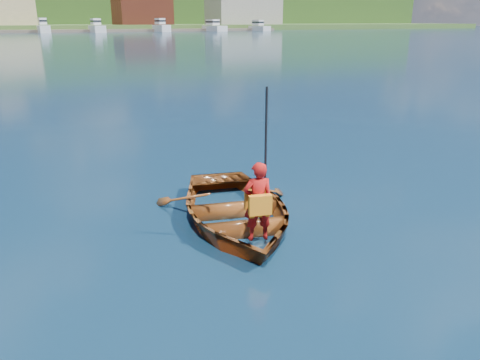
{
  "coord_description": "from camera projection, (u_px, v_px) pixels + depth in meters",
  "views": [
    {
      "loc": [
        -2.79,
        -6.03,
        3.24
      ],
      "look_at": [
        0.5,
        0.5,
        0.74
      ],
      "focal_mm": 35.0,
      "sensor_mm": 36.0,
      "label": 1
    }
  ],
  "objects": [
    {
      "name": "marina_yachts",
      "position": [
        47.0,
        28.0,
        132.69
      ],
      "size": [
        144.02,
        13.38,
        4.31
      ],
      "color": "silver",
      "rests_on": "ground"
    },
    {
      "name": "ground",
      "position": [
        226.0,
        239.0,
        7.34
      ],
      "size": [
        600.0,
        600.0,
        0.0
      ],
      "color": "#132140",
      "rests_on": "ground"
    },
    {
      "name": "dock",
      "position": [
        32.0,
        31.0,
        135.46
      ],
      "size": [
        160.02,
        5.04,
        0.8
      ],
      "color": "brown",
      "rests_on": "ground"
    },
    {
      "name": "rowboat",
      "position": [
        235.0,
        210.0,
        7.86
      ],
      "size": [
        3.32,
        4.08,
        0.74
      ],
      "color": "brown",
      "rests_on": "ground"
    },
    {
      "name": "child_paddler",
      "position": [
        258.0,
        201.0,
        6.91
      ],
      "size": [
        0.5,
        0.4,
        2.27
      ],
      "color": "#B01412",
      "rests_on": "ground"
    }
  ]
}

